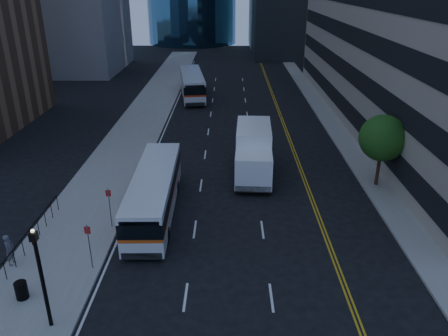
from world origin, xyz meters
The scene contains 10 objects.
ground centered at (0.00, 0.00, 0.00)m, with size 160.00×160.00×0.00m, color black.
sidewalk_west centered at (-10.50, 25.00, 0.07)m, with size 5.00×90.00×0.15m, color gray.
sidewalk_east centered at (9.00, 25.00, 0.07)m, with size 2.00×90.00×0.15m, color gray.
street_tree centered at (9.00, 8.00, 3.64)m, with size 3.20×3.20×5.10m.
lamp_post centered at (-9.00, -6.00, 2.72)m, with size 0.28×0.28×4.56m.
bus_front centered at (-6.09, 3.86, 1.51)m, with size 2.58×10.78×2.77m.
bus_rear centered at (-6.13, 33.80, 1.62)m, with size 4.09×11.77×2.98m.
box_truck centered at (0.32, 10.00, 1.87)m, with size 2.88×7.50×3.54m.
trash_can centered at (-10.94, -4.31, 0.57)m, with size 0.56×0.56×0.84m, color black.
pedestrian centered at (-12.60, -1.73, 1.01)m, with size 0.63×0.41×1.71m, color #504F56.
Camera 1 is at (-1.52, -20.22, 13.58)m, focal length 35.00 mm.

